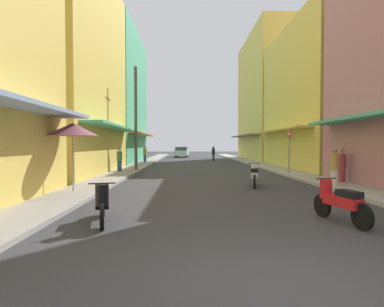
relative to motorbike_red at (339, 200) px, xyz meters
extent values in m
plane|color=#38383A|center=(-2.20, 17.96, -0.50)|extent=(111.06, 111.06, 0.00)
cube|color=#9E9991|center=(-7.32, 17.96, -0.44)|extent=(1.66, 58.48, 0.12)
cube|color=#ADA89E|center=(2.91, 17.96, -0.44)|extent=(1.66, 58.48, 0.12)
cube|color=#8CA5CC|center=(-7.65, 0.54, 2.30)|extent=(1.10, 8.66, 0.12)
cube|color=#EFD159|center=(-11.15, 11.80, 5.74)|extent=(6.00, 11.21, 12.48)
cube|color=#4CB28C|center=(-7.65, 11.80, 2.30)|extent=(1.10, 10.09, 0.12)
cube|color=#4CB28C|center=(-11.15, 24.12, 5.83)|extent=(6.00, 12.72, 12.66)
cube|color=#D88C4C|center=(-7.65, 24.12, 2.30)|extent=(1.10, 11.45, 0.12)
cube|color=#EFD159|center=(6.74, 15.60, 4.64)|extent=(6.00, 11.97, 10.28)
cube|color=#EFD159|center=(3.24, 15.60, 2.30)|extent=(1.10, 10.78, 0.12)
cube|color=#EFD159|center=(6.74, 28.88, 6.61)|extent=(6.00, 13.53, 14.23)
cube|color=slate|center=(3.24, 28.88, 2.30)|extent=(1.10, 12.17, 0.12)
cylinder|color=black|center=(-0.13, 0.56, -0.22)|extent=(0.21, 0.56, 0.56)
cylinder|color=black|center=(0.15, -0.66, -0.22)|extent=(0.21, 0.56, 0.56)
cube|color=red|center=(0.02, -0.10, 0.00)|extent=(0.50, 1.04, 0.24)
cube|color=black|center=(0.07, -0.29, 0.20)|extent=(0.40, 0.61, 0.14)
cylinder|color=red|center=(-0.10, 0.44, 0.20)|extent=(0.28, 0.28, 0.45)
cylinder|color=black|center=(-0.10, 0.44, 0.45)|extent=(0.54, 0.15, 0.03)
cylinder|color=black|center=(-0.44, 6.65, -0.22)|extent=(0.20, 0.56, 0.56)
cylinder|color=black|center=(-0.71, 5.43, -0.22)|extent=(0.20, 0.56, 0.56)
cube|color=silver|center=(-0.58, 5.99, 0.00)|extent=(0.49, 1.04, 0.24)
cube|color=black|center=(-0.63, 5.80, 0.20)|extent=(0.39, 0.61, 0.14)
cylinder|color=silver|center=(-0.46, 6.53, 0.20)|extent=(0.28, 0.28, 0.45)
cylinder|color=black|center=(-0.46, 6.53, 0.45)|extent=(0.54, 0.15, 0.03)
cylinder|color=black|center=(-5.20, -0.50, -0.22)|extent=(0.21, 0.56, 0.56)
cylinder|color=black|center=(-5.51, 0.71, -0.22)|extent=(0.21, 0.56, 0.56)
cube|color=black|center=(-5.37, 0.16, 0.00)|extent=(0.51, 1.04, 0.24)
cube|color=black|center=(-5.42, 0.35, 0.20)|extent=(0.41, 0.61, 0.14)
cylinder|color=black|center=(-5.23, -0.38, 0.20)|extent=(0.28, 0.28, 0.45)
cylinder|color=black|center=(-5.23, -0.38, 0.45)|extent=(0.54, 0.16, 0.03)
cylinder|color=black|center=(-0.43, 27.29, -0.22)|extent=(0.11, 0.56, 0.56)
cylinder|color=black|center=(-0.49, 26.04, -0.22)|extent=(0.11, 0.56, 0.56)
cube|color=#B2B2B7|center=(-0.46, 26.61, 0.00)|extent=(0.33, 1.01, 0.24)
cube|color=black|center=(-0.47, 26.41, 0.20)|extent=(0.31, 0.57, 0.14)
cylinder|color=#B2B2B7|center=(-0.44, 27.16, 0.20)|extent=(0.28, 0.28, 0.45)
cylinder|color=black|center=(-0.44, 27.16, 0.45)|extent=(0.55, 0.06, 0.03)
cylinder|color=#262628|center=(-0.47, 26.46, 0.55)|extent=(0.34, 0.34, 0.55)
sphere|color=red|center=(-0.47, 26.46, 0.95)|extent=(0.26, 0.26, 0.26)
cube|color=silver|center=(-4.03, 37.01, 0.10)|extent=(2.09, 4.23, 0.70)
cube|color=#333D47|center=(-4.04, 36.86, 0.65)|extent=(1.77, 2.23, 0.60)
cylinder|color=black|center=(-4.67, 38.31, -0.18)|extent=(0.23, 0.65, 0.64)
cylinder|color=black|center=(-3.18, 38.19, -0.18)|extent=(0.23, 0.65, 0.64)
cylinder|color=black|center=(-4.88, 35.82, -0.18)|extent=(0.23, 0.65, 0.64)
cylinder|color=black|center=(-3.38, 35.70, -0.18)|extent=(0.23, 0.65, 0.64)
cylinder|color=#99333F|center=(3.41, 6.53, -0.13)|extent=(0.28, 0.28, 0.74)
cylinder|color=#99333F|center=(3.41, 6.53, 0.55)|extent=(0.34, 0.34, 0.63)
sphere|color=#9E7256|center=(3.41, 6.53, 1.01)|extent=(0.22, 0.22, 0.22)
cylinder|color=beige|center=(2.65, 5.69, -0.13)|extent=(0.28, 0.28, 0.75)
cylinder|color=#BF8C3F|center=(2.65, 5.69, 0.56)|extent=(0.34, 0.34, 0.63)
sphere|color=#9E7256|center=(2.65, 5.69, 1.02)|extent=(0.22, 0.22, 0.22)
cylinder|color=#334C8C|center=(-7.38, 22.88, -0.12)|extent=(0.28, 0.28, 0.76)
cylinder|color=#BF8C3F|center=(-7.38, 22.88, 0.58)|extent=(0.34, 0.34, 0.64)
sphere|color=#9E7256|center=(-7.38, 22.88, 1.04)|extent=(0.22, 0.22, 0.22)
cylinder|color=#334C8C|center=(-7.63, 12.60, -0.14)|extent=(0.28, 0.28, 0.73)
cylinder|color=#598C59|center=(-7.63, 12.60, 0.54)|extent=(0.34, 0.34, 0.62)
sphere|color=tan|center=(-7.63, 12.60, 0.99)|extent=(0.22, 0.22, 0.22)
cylinder|color=#99999E|center=(-7.46, 4.11, 0.67)|extent=(0.05, 0.05, 2.35)
cone|color=#8C4C59|center=(-7.46, 4.11, 1.80)|extent=(1.80, 1.80, 0.45)
cylinder|color=#4C4C4F|center=(-6.74, 13.48, 2.93)|extent=(0.20, 0.20, 6.86)
cylinder|color=#3F382D|center=(-6.74, 13.48, 5.76)|extent=(0.08, 1.20, 0.08)
cylinder|color=gray|center=(2.23, 10.02, 0.80)|extent=(0.07, 0.07, 2.60)
cylinder|color=red|center=(2.23, 10.02, 1.85)|extent=(0.02, 0.60, 0.60)
cube|color=white|center=(2.23, 10.02, 1.85)|extent=(0.03, 0.40, 0.10)
camera|label=1|loc=(-3.47, -6.90, 1.26)|focal=28.97mm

